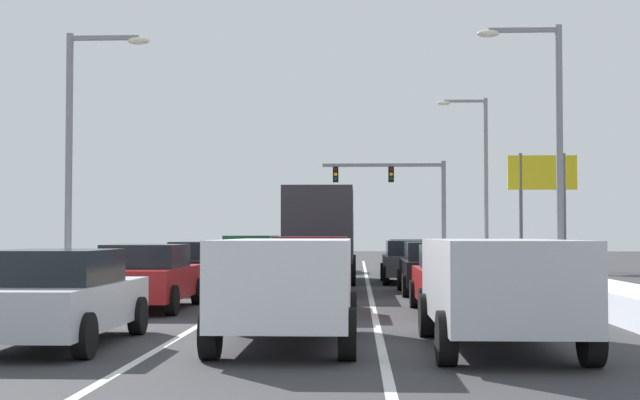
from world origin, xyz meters
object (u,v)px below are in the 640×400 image
object	(u,v)px
sedan_charcoal_left_lane_fourth	(232,260)
street_lamp_right_mid	(480,167)
box_truck_center_lane_fourth	(321,230)
sedan_silver_left_lane_nearest	(58,297)
sedan_charcoal_right_lane_fourth	(410,261)
suv_green_left_lane_fifth	(252,250)
sedan_black_left_lane_third	(202,266)
sedan_gray_center_lane_fifth	(324,255)
roadside_sign_right	(542,185)
sedan_black_right_lane_third	(434,268)
suv_maroon_center_lane_third	(313,259)
sedan_tan_center_lane_second	(296,278)
suv_silver_right_lane_nearest	(499,283)
traffic_light_gantry	(405,189)
street_lamp_left_mid	(80,136)
street_lamp_right_near	(548,131)
sedan_red_right_lane_second	(460,279)
sedan_red_left_lane_second	(147,277)
suv_white_center_lane_nearest	(288,281)
sedan_green_right_lane_fifth	(409,257)

from	to	relation	value
sedan_charcoal_left_lane_fourth	street_lamp_right_mid	world-z (taller)	street_lamp_right_mid
box_truck_center_lane_fourth	sedan_silver_left_lane_nearest	bearing A→B (deg)	-100.17
box_truck_center_lane_fourth	sedan_charcoal_right_lane_fourth	bearing A→B (deg)	-8.20
suv_green_left_lane_fifth	sedan_black_left_lane_third	bearing A→B (deg)	-90.71
sedan_gray_center_lane_fifth	roadside_sign_right	xyz separation A→B (m)	(10.15, 0.81, 3.25)
sedan_black_right_lane_third	sedan_charcoal_left_lane_fourth	world-z (taller)	same
suv_maroon_center_lane_third	sedan_tan_center_lane_second	bearing A→B (deg)	-90.89
suv_silver_right_lane_nearest	traffic_light_gantry	xyz separation A→B (m)	(0.80, 41.71, 3.48)
street_lamp_right_mid	sedan_charcoal_left_lane_fourth	bearing A→B (deg)	-127.28
street_lamp_left_mid	street_lamp_right_near	bearing A→B (deg)	1.37
box_truck_center_lane_fourth	roadside_sign_right	size ratio (longest dim) A/B	1.31
traffic_light_gantry	street_lamp_right_mid	xyz separation A→B (m)	(3.53, -7.36, 0.80)
sedan_red_right_lane_second	sedan_gray_center_lane_fifth	size ratio (longest dim) A/B	1.00
sedan_red_left_lane_second	suv_white_center_lane_nearest	bearing A→B (deg)	-60.05
suv_green_left_lane_fifth	traffic_light_gantry	xyz separation A→B (m)	(7.55, 15.83, 3.48)
suv_silver_right_lane_nearest	sedan_tan_center_lane_second	size ratio (longest dim) A/B	1.09
suv_maroon_center_lane_third	street_lamp_right_mid	size ratio (longest dim) A/B	0.55
sedan_charcoal_right_lane_fourth	roadside_sign_right	xyz separation A→B (m)	(6.75, 10.01, 3.25)
sedan_green_right_lane_fifth	roadside_sign_right	bearing A→B (deg)	31.33
sedan_tan_center_lane_second	roadside_sign_right	size ratio (longest dim) A/B	0.82
suv_maroon_center_lane_third	street_lamp_right_near	world-z (taller)	street_lamp_right_near
traffic_light_gantry	sedan_silver_left_lane_nearest	bearing A→B (deg)	-100.45
sedan_charcoal_right_lane_fourth	box_truck_center_lane_fourth	bearing A→B (deg)	171.80
suv_white_center_lane_nearest	sedan_silver_left_lane_nearest	bearing A→B (deg)	-176.85
sedan_green_right_lane_fifth	sedan_black_left_lane_third	size ratio (longest dim) A/B	1.00
sedan_red_right_lane_second	sedan_red_left_lane_second	xyz separation A→B (m)	(-7.11, 0.79, 0.00)
traffic_light_gantry	street_lamp_right_mid	bearing A→B (deg)	-64.34
sedan_charcoal_right_lane_fourth	street_lamp_right_near	world-z (taller)	street_lamp_right_near
street_lamp_right_near	sedan_silver_left_lane_nearest	bearing A→B (deg)	-126.48
sedan_silver_left_lane_nearest	traffic_light_gantry	bearing A→B (deg)	79.55
suv_green_left_lane_fifth	street_lamp_right_mid	xyz separation A→B (m)	(11.08, 8.47, 4.28)
sedan_charcoal_left_lane_fourth	street_lamp_right_near	xyz separation A→B (m)	(10.63, -5.03, 4.20)
sedan_black_right_lane_third	suv_maroon_center_lane_third	xyz separation A→B (m)	(-3.51, -0.61, 0.25)
street_lamp_right_near	street_lamp_right_mid	size ratio (longest dim) A/B	0.93
sedan_red_left_lane_second	traffic_light_gantry	distance (m)	35.78
sedan_tan_center_lane_second	street_lamp_right_mid	size ratio (longest dim) A/B	0.50
sedan_gray_center_lane_fifth	sedan_black_right_lane_third	bearing A→B (deg)	-75.90
street_lamp_right_mid	street_lamp_left_mid	world-z (taller)	street_lamp_right_mid
street_lamp_left_mid	sedan_black_left_lane_third	bearing A→B (deg)	-8.32
suv_maroon_center_lane_third	box_truck_center_lane_fourth	bearing A→B (deg)	90.45
suv_maroon_center_lane_third	sedan_silver_left_lane_nearest	bearing A→B (deg)	-106.01
roadside_sign_right	suv_white_center_lane_nearest	bearing A→B (deg)	-108.98
street_lamp_right_mid	sedan_black_left_lane_third	bearing A→B (deg)	-118.62
sedan_silver_left_lane_nearest	sedan_black_right_lane_third	bearing A→B (deg)	61.10
sedan_charcoal_right_lane_fourth	street_lamp_right_near	size ratio (longest dim) A/B	0.54
sedan_silver_left_lane_nearest	roadside_sign_right	world-z (taller)	roadside_sign_right
suv_white_center_lane_nearest	suv_maroon_center_lane_third	size ratio (longest dim) A/B	1.00
suv_silver_right_lane_nearest	box_truck_center_lane_fourth	bearing A→B (deg)	100.28
sedan_green_right_lane_fifth	roadside_sign_right	distance (m)	8.19
suv_green_left_lane_fifth	street_lamp_left_mid	xyz separation A→B (m)	(-4.13, -11.53, 3.84)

